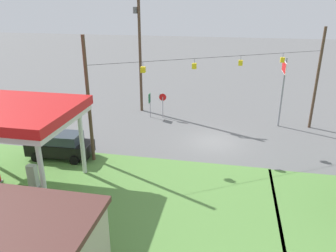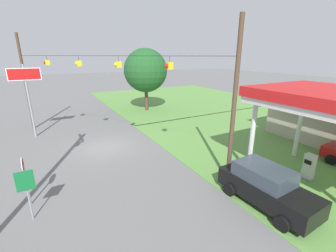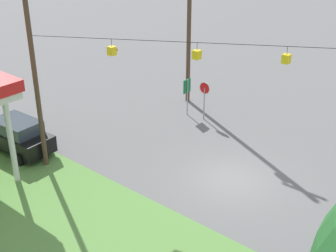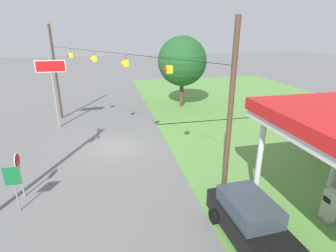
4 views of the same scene
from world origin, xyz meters
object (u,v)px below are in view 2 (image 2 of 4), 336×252
Objects in this scene: stop_sign_roadside at (24,171)px; stop_sign_overhead at (26,86)px; car_at_pumps_front at (266,186)px; route_sign at (26,186)px; tree_west_verge at (146,71)px.

stop_sign_overhead reaches higher than stop_sign_roadside.
car_at_pumps_front is 11.42m from stop_sign_roadside.
stop_sign_overhead is 2.61× the size of route_sign.
stop_sign_roadside reaches higher than car_at_pumps_front.
stop_sign_overhead is 0.80× the size of tree_west_verge.
stop_sign_roadside is 0.32× the size of tree_west_verge.
stop_sign_roadside is at bearing -0.68° from stop_sign_overhead.
stop_sign_overhead reaches higher than car_at_pumps_front.
stop_sign_overhead is at bearing -151.50° from car_at_pumps_front.
tree_west_verge is (-15.23, 12.85, 3.28)m from stop_sign_roadside.
stop_sign_roadside is at bearing -40.15° from tree_west_verge.
tree_west_verge is at bearing 142.34° from route_sign.
route_sign is at bearing -174.95° from stop_sign_roadside.
stop_sign_roadside is 0.40× the size of stop_sign_overhead.
route_sign reaches higher than car_at_pumps_front.
car_at_pumps_front is at bearing 67.07° from route_sign.
stop_sign_overhead is at bearing -71.00° from tree_west_verge.
car_at_pumps_front is at bearing 31.18° from stop_sign_overhead.
route_sign is 0.31× the size of tree_west_verge.
stop_sign_overhead reaches higher than route_sign.
route_sign is (1.27, 0.11, -0.10)m from stop_sign_roadside.
tree_west_verge reaches higher than car_at_pumps_front.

